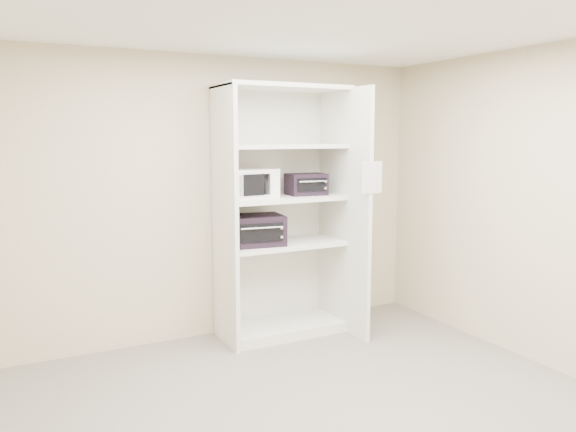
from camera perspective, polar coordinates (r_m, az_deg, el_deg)
name	(u,v)px	position (r m, az deg, el deg)	size (l,w,h in m)	color
floor	(313,423)	(4.09, 2.53, -20.30)	(4.50, 4.00, 0.01)	#666258
ceiling	(315,12)	(3.67, 2.81, 19.98)	(4.50, 4.00, 0.01)	white
wall_back	(211,198)	(5.45, -7.86, 1.78)	(4.50, 0.02, 2.70)	beige
wall_right	(549,208)	(5.14, 24.98, 0.71)	(0.02, 4.00, 2.70)	beige
shelving_unit	(286,220)	(5.47, -0.18, -0.44)	(1.24, 0.92, 2.42)	silver
microwave	(250,183)	(5.29, -3.89, 3.34)	(0.45, 0.34, 0.27)	white
toaster_oven_upper	(306,184)	(5.54, 1.84, 3.25)	(0.37, 0.27, 0.21)	black
toaster_oven_lower	(255,230)	(5.33, -3.35, -1.43)	(0.51, 0.39, 0.28)	black
paper_sign	(372,178)	(5.18, 8.55, 3.88)	(0.22, 0.01, 0.29)	white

